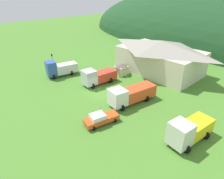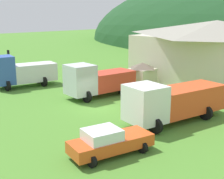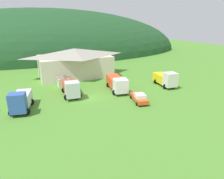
% 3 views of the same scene
% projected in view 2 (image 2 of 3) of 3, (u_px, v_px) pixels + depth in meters
% --- Properties ---
extents(ground_plane, '(200.00, 200.00, 0.00)m').
position_uv_depth(ground_plane, '(99.00, 108.00, 26.87)').
color(ground_plane, '#4C842D').
extents(depot_building, '(18.97, 11.66, 7.18)m').
position_uv_depth(depot_building, '(215.00, 51.00, 36.06)').
color(depot_building, beige).
rests_on(depot_building, ground).
extents(play_shed_cream, '(2.54, 2.64, 2.60)m').
position_uv_depth(play_shed_cream, '(142.00, 74.00, 34.91)').
color(play_shed_cream, beige).
rests_on(play_shed_cream, ground).
extents(box_truck_blue, '(3.92, 6.87, 3.56)m').
position_uv_depth(box_truck_blue, '(22.00, 71.00, 34.12)').
color(box_truck_blue, '#3356AD').
rests_on(box_truck_blue, ground).
extents(tow_truck_silver, '(3.62, 7.26, 3.34)m').
position_uv_depth(tow_truck_silver, '(97.00, 80.00, 30.11)').
color(tow_truck_silver, silver).
rests_on(tow_truck_silver, ground).
extents(heavy_rig_white, '(4.13, 8.71, 3.16)m').
position_uv_depth(heavy_rig_white, '(172.00, 101.00, 23.12)').
color(heavy_rig_white, white).
rests_on(heavy_rig_white, ground).
extents(service_pickup_orange, '(2.89, 5.22, 1.66)m').
position_uv_depth(service_pickup_orange, '(109.00, 142.00, 17.84)').
color(service_pickup_orange, '#D94E1D').
rests_on(service_pickup_orange, ground).
extents(traffic_light_west, '(0.20, 0.32, 3.56)m').
position_uv_depth(traffic_light_west, '(9.00, 61.00, 38.31)').
color(traffic_light_west, '#4C4C51').
rests_on(traffic_light_west, ground).
extents(traffic_cone_near_pickup, '(0.36, 0.36, 0.53)m').
position_uv_depth(traffic_cone_near_pickup, '(106.00, 130.00, 21.81)').
color(traffic_cone_near_pickup, orange).
rests_on(traffic_cone_near_pickup, ground).
extents(traffic_cone_mid_row, '(0.36, 0.36, 0.47)m').
position_uv_depth(traffic_cone_mid_row, '(71.00, 95.00, 31.26)').
color(traffic_cone_mid_row, orange).
rests_on(traffic_cone_mid_row, ground).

